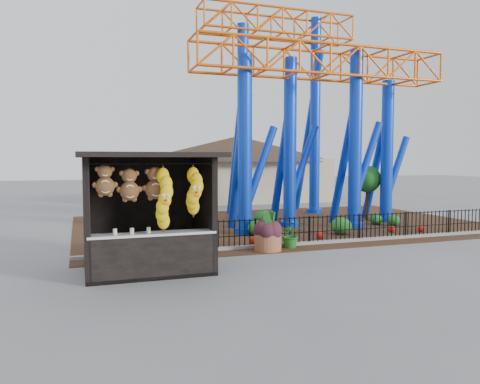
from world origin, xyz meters
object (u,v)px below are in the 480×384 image
object	(u,v)px
prize_booth	(148,214)
roller_coaster	(303,83)
terracotta_planter	(268,242)
potted_plant	(291,235)

from	to	relation	value
prize_booth	roller_coaster	distance (m)	12.00
prize_booth	terracotta_planter	distance (m)	4.51
prize_booth	roller_coaster	xyz separation A→B (m)	(8.13, 7.33, 4.90)
prize_booth	potted_plant	world-z (taller)	prize_booth
terracotta_planter	prize_booth	bearing A→B (deg)	-158.65
potted_plant	terracotta_planter	bearing A→B (deg)	-152.48
potted_plant	roller_coaster	bearing A→B (deg)	73.93
prize_booth	roller_coaster	world-z (taller)	roller_coaster
terracotta_planter	roller_coaster	bearing A→B (deg)	54.57
roller_coaster	terracotta_planter	world-z (taller)	roller_coaster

